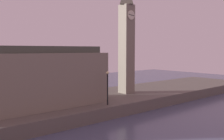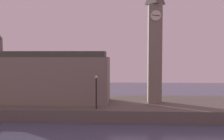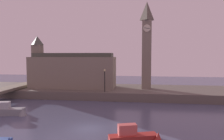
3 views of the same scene
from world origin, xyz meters
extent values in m
plane|color=#474C66|center=(0.00, 0.00, 0.00)|extent=(120.00, 120.00, 0.00)
cube|color=#5B544C|center=(0.00, 20.00, 0.75)|extent=(70.00, 12.00, 1.50)
cube|color=slate|center=(6.78, 19.88, 8.18)|extent=(1.81, 1.81, 13.36)
cylinder|color=beige|center=(6.78, 18.92, 13.25)|extent=(1.37, 0.12, 1.37)
cube|color=black|center=(6.78, 18.85, 13.25)|extent=(1.10, 0.04, 0.20)
pyramid|color=#554E43|center=(6.78, 19.88, 16.66)|extent=(1.99, 1.99, 3.60)
cube|color=slate|center=(-8.01, 19.44, 4.63)|extent=(17.03, 5.73, 6.26)
cube|color=slate|center=(-15.61, 19.44, 5.87)|extent=(1.84, 1.84, 8.73)
pyramid|color=#474C42|center=(-15.61, 19.44, 11.15)|extent=(2.02, 2.02, 1.84)
cube|color=#42473D|center=(-8.01, 19.44, 8.16)|extent=(16.18, 3.44, 0.80)
cylinder|color=black|center=(-0.74, 15.18, 3.36)|extent=(0.16, 0.16, 3.72)
sphere|color=#F2E099|center=(-0.74, 15.18, 5.40)|extent=(0.36, 0.36, 0.36)
cube|color=maroon|center=(4.99, -2.47, 0.26)|extent=(4.83, 2.51, 0.52)
cube|color=#CC5651|center=(4.43, -2.47, 1.02)|extent=(1.93, 1.29, 0.99)
cone|color=maroon|center=(7.35, -2.47, 0.29)|extent=(1.28, 1.28, 1.18)
cube|color=gray|center=(-12.56, 3.84, 0.45)|extent=(5.11, 2.20, 0.89)
cube|color=#A8ADB2|center=(-13.15, 3.84, 1.35)|extent=(2.35, 1.31, 0.91)
cone|color=gray|center=(-10.08, 3.84, 0.49)|extent=(1.39, 1.39, 1.24)
camera|label=1|loc=(-19.33, -7.84, 8.16)|focal=39.93mm
camera|label=2|loc=(2.71, -15.52, 7.98)|focal=41.18mm
camera|label=3|loc=(5.61, -22.55, 8.17)|focal=34.22mm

